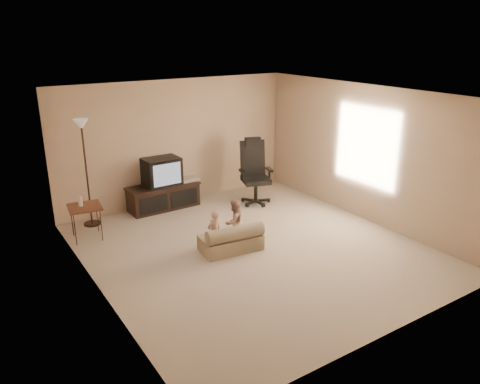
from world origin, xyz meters
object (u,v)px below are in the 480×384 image
at_px(side_table, 84,207).
at_px(tv_stand, 163,188).
at_px(office_chair, 255,180).
at_px(toddler_right, 234,222).
at_px(floor_lamp, 84,149).
at_px(toddler_left, 214,232).
at_px(child_sofa, 232,240).

bearing_deg(side_table, tv_stand, 19.21).
relative_size(office_chair, toddler_right, 1.70).
height_order(side_table, floor_lamp, floor_lamp).
relative_size(floor_lamp, toddler_left, 2.66).
bearing_deg(side_table, office_chair, -1.79).
xyz_separation_m(child_sofa, toddler_right, (0.17, 0.21, 0.20)).
bearing_deg(floor_lamp, toddler_right, -50.32).
height_order(office_chair, toddler_left, office_chair).
distance_m(side_table, child_sofa, 2.58).
height_order(office_chair, floor_lamp, floor_lamp).
distance_m(tv_stand, toddler_right, 2.18).
bearing_deg(child_sofa, tv_stand, 99.30).
bearing_deg(toddler_left, toddler_right, -172.65).
xyz_separation_m(office_chair, toddler_right, (-1.43, -1.46, -0.09)).
distance_m(side_table, toddler_right, 2.55).
distance_m(tv_stand, office_chair, 1.86).
distance_m(office_chair, child_sofa, 2.33).
bearing_deg(toddler_right, tv_stand, -93.29).
xyz_separation_m(side_table, child_sofa, (1.83, -1.78, -0.38)).
distance_m(tv_stand, child_sofa, 2.39).
distance_m(tv_stand, toddler_left, 2.30).
distance_m(tv_stand, floor_lamp, 1.77).
bearing_deg(side_table, floor_lamp, 66.43).
height_order(child_sofa, toddler_right, toddler_right).
xyz_separation_m(toddler_left, toddler_right, (0.45, 0.13, 0.03)).
relative_size(office_chair, toddler_left, 1.82).
bearing_deg(child_sofa, side_table, 142.22).
distance_m(side_table, toddler_left, 2.31).
bearing_deg(toddler_right, child_sofa, 38.80).
distance_m(child_sofa, toddler_left, 0.34).
relative_size(child_sofa, toddler_right, 1.31).
height_order(child_sofa, toddler_left, toddler_left).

